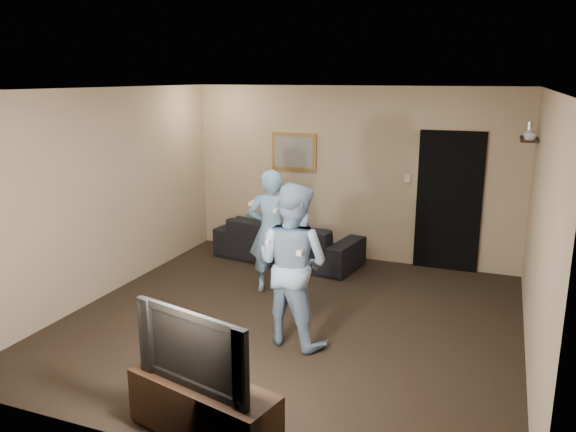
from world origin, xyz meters
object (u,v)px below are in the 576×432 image
at_px(tv_console, 203,409).
at_px(sofa, 288,240).
at_px(television, 201,346).
at_px(wii_player_right, 293,264).
at_px(wii_player_left, 271,231).

bearing_deg(tv_console, sofa, 116.49).
height_order(tv_console, television, television).
bearing_deg(wii_player_right, television, -91.70).
bearing_deg(wii_player_right, tv_console, -91.70).
relative_size(television, wii_player_left, 0.66).
distance_m(sofa, wii_player_left, 1.32).
bearing_deg(sofa, wii_player_left, 110.25).
bearing_deg(tv_console, wii_player_left, 117.14).
xyz_separation_m(television, wii_player_right, (0.05, 1.79, 0.07)).
height_order(tv_console, wii_player_right, wii_player_right).
xyz_separation_m(sofa, television, (0.95, -4.26, 0.46)).
distance_m(sofa, television, 4.39).
relative_size(wii_player_left, wii_player_right, 0.94).
xyz_separation_m(tv_console, wii_player_left, (-0.72, 3.05, 0.55)).
height_order(sofa, tv_console, sofa).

